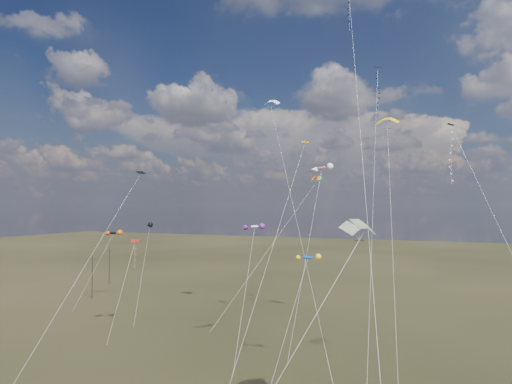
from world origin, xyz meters
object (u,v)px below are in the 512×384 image
at_px(utility_pole_near, 92,276).
at_px(diamond_black_high, 377,100).
at_px(utility_pole_far, 109,265).
at_px(parafoil_yellow, 387,120).
at_px(novelty_black_orange, 113,233).

distance_m(utility_pole_near, diamond_black_high, 59.11).
xyz_separation_m(utility_pole_far, parafoil_yellow, (61.77, -18.33, 24.59)).
bearing_deg(utility_pole_far, utility_pole_near, -60.26).
bearing_deg(diamond_black_high, utility_pole_far, 166.91).
xyz_separation_m(utility_pole_near, novelty_black_orange, (5.16, -0.52, 8.15)).
relative_size(utility_pole_near, novelty_black_orange, 0.62).
distance_m(utility_pole_far, novelty_black_orange, 21.22).
relative_size(diamond_black_high, novelty_black_orange, 2.94).
xyz_separation_m(utility_pole_far, novelty_black_orange, (13.16, -14.52, 8.15)).
bearing_deg(parafoil_yellow, diamond_black_high, 113.07).
xyz_separation_m(utility_pole_far, diamond_black_high, (59.89, -13.92, 28.31)).
bearing_deg(diamond_black_high, utility_pole_near, -179.92).
xyz_separation_m(diamond_black_high, novelty_black_orange, (-46.73, -0.60, -20.16)).
bearing_deg(utility_pole_near, diamond_black_high, 0.08).
bearing_deg(utility_pole_near, utility_pole_far, 119.74).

